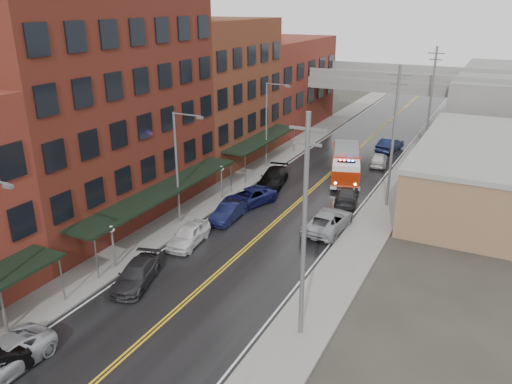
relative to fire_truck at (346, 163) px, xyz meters
The scene contains 29 objects.
road 10.51m from the fire_truck, 100.33° to the right, with size 11.00×160.00×0.02m, color black.
sidewalk_left 13.81m from the fire_truck, 131.90° to the right, with size 3.00×160.00×0.15m, color slate.
sidewalk_right 11.67m from the fire_truck, 61.95° to the right, with size 3.00×160.00×0.15m, color slate.
curb_left 12.77m from the fire_truck, 126.34° to the right, with size 0.30×160.00×0.15m, color gray.
curb_right 11.00m from the fire_truck, 69.64° to the right, with size 0.30×160.00×0.15m, color gray.
brick_building_b 24.09m from the fire_truck, 131.38° to the right, with size 9.00×20.00×18.00m, color #582017.
brick_building_c 16.26m from the fire_truck, behind, with size 9.00×15.00×15.00m, color brown.
brick_building_far 23.78m from the fire_truck, 130.44° to the left, with size 9.00×20.00×12.00m, color maroon.
tan_building 14.17m from the fire_truck, ahead, with size 14.00×22.00×5.00m, color brown.
awning_1 19.63m from the fire_truck, 118.52° to the right, with size 2.60×18.00×3.09m.
awning_2 9.45m from the fire_truck, behind, with size 2.60×13.00×3.09m.
globe_lamp_1 25.59m from the fire_truck, 108.84° to the right, with size 0.44×0.44×3.12m.
globe_lamp_2 13.15m from the fire_truck, 128.97° to the right, with size 0.44×0.44×3.12m.
street_lamp_1 18.60m from the fire_truck, 117.42° to the right, with size 2.64×0.22×9.00m.
street_lamp_2 9.13m from the fire_truck, behind, with size 2.64×0.22×9.00m.
utility_pole_0 26.19m from the fire_truck, 78.04° to the right, with size 1.80×0.24×12.00m.
utility_pole_1 8.80m from the fire_truck, 44.30° to the right, with size 1.80×0.24×12.00m.
utility_pole_2 16.40m from the fire_truck, 70.15° to the left, with size 1.80×0.24×12.00m.
overpass 22.30m from the fire_truck, 94.88° to the left, with size 40.00×10.00×7.50m.
fire_truck is the anchor object (origin of this frame).
parked_car_left_3 25.76m from the fire_truck, 102.86° to the right, with size 1.92×4.71×1.37m, color #27272A.
parked_car_left_4 19.93m from the fire_truck, 107.27° to the right, with size 1.80×4.48×1.53m, color silver.
parked_car_left_5 14.99m from the fire_truck, 111.40° to the right, with size 1.51×4.34×1.43m, color black.
parked_car_left_6 11.76m from the fire_truck, 117.75° to the right, with size 2.42×5.25×1.46m, color #14164D.
parked_car_left_7 7.54m from the fire_truck, 139.37° to the right, with size 2.19×5.38×1.56m, color black.
parked_car_right_0 12.41m from the fire_truck, 78.91° to the right, with size 2.66×5.76×1.60m, color #94969B.
parked_car_right_1 6.40m from the fire_truck, 71.89° to the right, with size 1.88×4.62×1.34m, color #262629.
parked_car_right_2 6.30m from the fire_truck, 71.99° to the left, with size 1.68×4.17×1.42m, color silver.
parked_car_right_3 12.14m from the fire_truck, 81.75° to the left, with size 1.68×4.83×1.59m, color #0E1633.
Camera 1 is at (15.04, -5.87, 16.60)m, focal length 35.00 mm.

